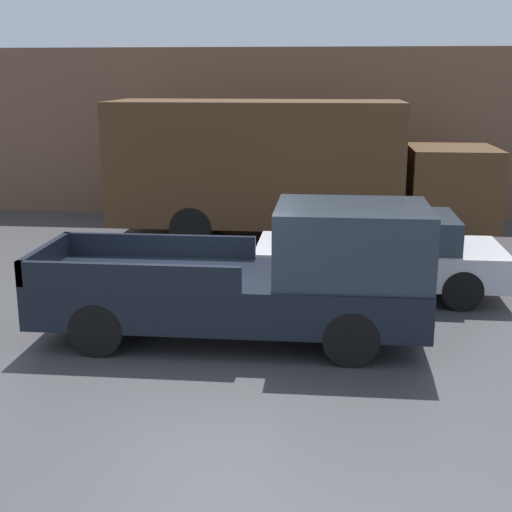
# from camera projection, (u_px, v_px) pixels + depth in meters

# --- Properties ---
(ground_plane) EXTENTS (60.00, 60.00, 0.00)m
(ground_plane) POSITION_uv_depth(u_px,v_px,m) (206.00, 342.00, 10.64)
(ground_plane) COLOR #3D3D3F
(building_wall) EXTENTS (28.00, 0.15, 4.59)m
(building_wall) POSITION_uv_depth(u_px,v_px,m) (266.00, 133.00, 19.66)
(building_wall) COLOR brown
(building_wall) RESTS_ON ground
(pickup_truck) EXTENTS (5.74, 1.97, 2.07)m
(pickup_truck) POSITION_uv_depth(u_px,v_px,m) (268.00, 278.00, 10.51)
(pickup_truck) COLOR black
(pickup_truck) RESTS_ON ground
(car) EXTENTS (4.37, 1.94, 1.46)m
(car) POSITION_uv_depth(u_px,v_px,m) (381.00, 253.00, 12.86)
(car) COLOR silver
(car) RESTS_ON ground
(delivery_truck) EXTENTS (8.89, 2.48, 3.29)m
(delivery_truck) POSITION_uv_depth(u_px,v_px,m) (285.00, 166.00, 16.77)
(delivery_truck) COLOR #472D19
(delivery_truck) RESTS_ON ground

